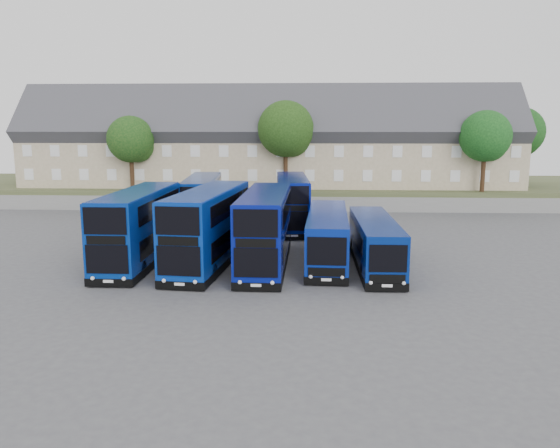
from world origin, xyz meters
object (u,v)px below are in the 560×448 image
at_px(coach_east_a, 327,237).
at_px(tree_east, 486,138).
at_px(tree_far, 521,134).
at_px(dd_front_mid, 209,228).
at_px(tree_west, 132,141).
at_px(dd_front_left, 139,228).
at_px(tree_mid, 287,131).

relative_size(coach_east_a, tree_east, 1.44).
bearing_deg(tree_far, dd_front_mid, -135.08).
distance_m(dd_front_mid, coach_east_a, 7.54).
xyz_separation_m(coach_east_a, tree_far, (22.67, 28.84, 6.17)).
bearing_deg(tree_west, dd_front_left, -71.90).
xyz_separation_m(tree_mid, tree_far, (26.00, 6.50, -0.34)).
bearing_deg(tree_west, tree_far, 9.46).
height_order(tree_west, tree_far, tree_far).
bearing_deg(tree_mid, coach_east_a, -81.52).
relative_size(dd_front_left, tree_east, 1.41).
relative_size(dd_front_left, tree_west, 1.50).
relative_size(tree_mid, tree_east, 1.12).
distance_m(dd_front_mid, tree_mid, 24.54).
distance_m(coach_east_a, tree_west, 29.68).
height_order(dd_front_left, tree_mid, tree_mid).
distance_m(dd_front_left, coach_east_a, 11.95).
bearing_deg(dd_front_mid, dd_front_left, -177.34).
bearing_deg(tree_west, coach_east_a, -48.49).
bearing_deg(tree_far, tree_west, -170.54).
relative_size(dd_front_left, tree_far, 1.32).
xyz_separation_m(dd_front_mid, tree_mid, (4.08, 23.50, 5.77)).
bearing_deg(dd_front_left, tree_far, 41.08).
distance_m(coach_east_a, tree_mid, 23.51).
relative_size(dd_front_left, dd_front_mid, 0.96).
bearing_deg(tree_mid, dd_front_left, -110.21).
bearing_deg(coach_east_a, dd_front_left, -172.99).
relative_size(tree_west, tree_far, 0.88).
bearing_deg(dd_front_left, tree_east, 38.90).
bearing_deg(coach_east_a, tree_far, 54.42).
relative_size(coach_east_a, tree_mid, 1.28).
height_order(tree_mid, tree_east, tree_mid).
bearing_deg(tree_mid, tree_east, -1.43).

